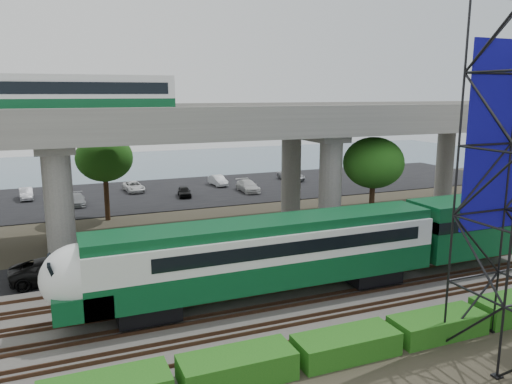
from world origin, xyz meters
name	(u,v)px	position (x,y,z in m)	size (l,w,h in m)	color
ground	(283,319)	(0.00, 0.00, 0.00)	(140.00, 140.00, 0.00)	#474233
ballast_bed	(267,302)	(0.00, 2.00, 0.10)	(90.00, 12.00, 0.20)	slate
service_road	(218,256)	(0.00, 10.50, 0.04)	(90.00, 5.00, 0.08)	black
parking_lot	(154,194)	(0.00, 34.00, 0.04)	(90.00, 18.00, 0.08)	black
harbor_water	(126,167)	(0.00, 56.00, 0.01)	(140.00, 40.00, 0.03)	slate
rail_tracks	(267,299)	(0.00, 2.00, 0.28)	(90.00, 9.52, 0.16)	#472D1E
commuter_train	(305,248)	(2.25, 2.00, 2.88)	(29.30, 3.06, 4.30)	black
overpass	(187,133)	(-0.56, 16.00, 8.21)	(80.00, 12.00, 12.40)	#9E9B93
hedge_strip	(346,344)	(1.01, -4.30, 0.56)	(34.60, 1.80, 1.20)	#195814
trees	(134,170)	(-4.67, 16.17, 5.57)	(40.94, 16.94, 7.69)	#382314
suv	(56,270)	(-10.44, 9.59, 0.81)	(2.42, 5.24, 1.46)	black
parked_cars	(170,188)	(1.75, 33.63, 0.68)	(37.98, 9.54, 1.28)	silver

